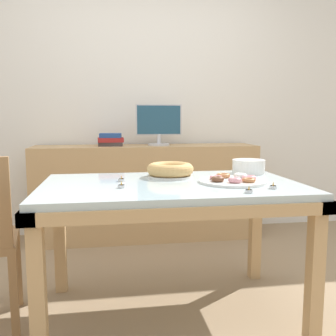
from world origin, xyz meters
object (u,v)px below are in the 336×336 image
(tealight_near_front, at_px, (121,186))
(tealight_right_edge, at_px, (249,191))
(book_stack, at_px, (111,140))
(plate_stack, at_px, (249,167))
(cake_chocolate_round, at_px, (170,170))
(tealight_left_edge, at_px, (273,187))
(pastry_platter, at_px, (233,180))
(computer_monitor, at_px, (159,125))
(tealight_centre, at_px, (122,180))

(tealight_near_front, distance_m, tealight_right_edge, 0.64)
(book_stack, bearing_deg, plate_stack, -52.21)
(book_stack, relative_size, cake_chocolate_round, 0.82)
(plate_stack, height_order, tealight_left_edge, plate_stack)
(book_stack, xyz_separation_m, pastry_platter, (0.66, -1.46, -0.15))
(book_stack, distance_m, tealight_near_front, 1.54)
(computer_monitor, distance_m, pastry_platter, 1.50)
(tealight_near_front, xyz_separation_m, tealight_left_edge, (0.76, -0.14, 0.00))
(plate_stack, xyz_separation_m, tealight_centre, (-0.83, -0.19, -0.03))
(tealight_centre, bearing_deg, pastry_platter, -11.92)
(tealight_near_front, distance_m, tealight_left_edge, 0.78)
(pastry_platter, bearing_deg, tealight_right_edge, -93.95)
(book_stack, height_order, plate_stack, book_stack)
(tealight_centre, height_order, tealight_right_edge, same)
(tealight_near_front, xyz_separation_m, tealight_centre, (0.01, 0.20, 0.00))
(tealight_near_front, xyz_separation_m, tealight_right_edge, (0.60, -0.23, 0.00))
(tealight_left_edge, bearing_deg, cake_chocolate_round, 134.39)
(book_stack, bearing_deg, pastry_platter, -65.49)
(tealight_right_edge, bearing_deg, pastry_platter, 86.05)
(book_stack, height_order, tealight_centre, book_stack)
(tealight_right_edge, bearing_deg, plate_stack, 69.16)
(tealight_near_front, bearing_deg, cake_chocolate_round, 46.29)
(computer_monitor, relative_size, tealight_near_front, 10.60)
(tealight_right_edge, bearing_deg, tealight_centre, 144.01)
(book_stack, xyz_separation_m, tealight_centre, (0.05, -1.33, -0.15))
(book_stack, distance_m, cake_chocolate_round, 1.26)
(plate_stack, xyz_separation_m, tealight_left_edge, (-0.07, -0.54, -0.03))
(cake_chocolate_round, bearing_deg, book_stack, 106.21)
(plate_stack, bearing_deg, tealight_near_front, -154.80)
(book_stack, height_order, tealight_left_edge, book_stack)
(cake_chocolate_round, distance_m, tealight_right_edge, 0.62)
(pastry_platter, height_order, tealight_left_edge, pastry_platter)
(pastry_platter, distance_m, tealight_left_edge, 0.26)
(tealight_right_edge, bearing_deg, book_stack, 110.11)
(cake_chocolate_round, height_order, tealight_centre, cake_chocolate_round)
(plate_stack, bearing_deg, tealight_centre, -166.94)
(tealight_right_edge, bearing_deg, computer_monitor, 96.57)
(book_stack, relative_size, pastry_platter, 0.62)
(tealight_left_edge, bearing_deg, tealight_right_edge, -152.25)
(plate_stack, bearing_deg, pastry_platter, -123.90)
(book_stack, xyz_separation_m, tealight_near_front, (0.04, -1.53, -0.15))
(tealight_centre, relative_size, tealight_right_edge, 1.00)
(cake_chocolate_round, bearing_deg, tealight_near_front, -133.71)
(computer_monitor, distance_m, tealight_centre, 1.41)
(computer_monitor, height_order, plate_stack, computer_monitor)
(pastry_platter, bearing_deg, plate_stack, 56.10)
(pastry_platter, height_order, tealight_near_front, pastry_platter)
(plate_stack, relative_size, tealight_centre, 5.25)
(computer_monitor, height_order, book_stack, computer_monitor)
(pastry_platter, bearing_deg, computer_monitor, 98.71)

